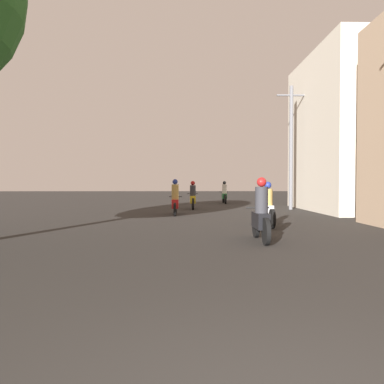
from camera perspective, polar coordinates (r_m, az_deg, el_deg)
motorcycle_black at (r=9.58m, az=10.46°, el=-3.61°), size 0.60×1.91×1.61m
motorcycle_silver at (r=12.93m, az=11.41°, el=-2.40°), size 0.60×2.07×1.51m
motorcycle_red at (r=17.08m, az=-2.58°, el=-1.29°), size 0.60×2.06×1.63m
motorcycle_yellow at (r=20.73m, az=0.12°, el=-0.87°), size 0.60×2.11×1.56m
motorcycle_green at (r=26.27m, az=4.94°, el=-0.37°), size 0.60×2.11×1.57m
building_right_far at (r=21.43m, az=23.04°, el=8.28°), size 4.43×7.81×8.12m
utility_pole_far at (r=21.12m, az=14.87°, el=6.93°), size 1.60×0.20×6.69m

